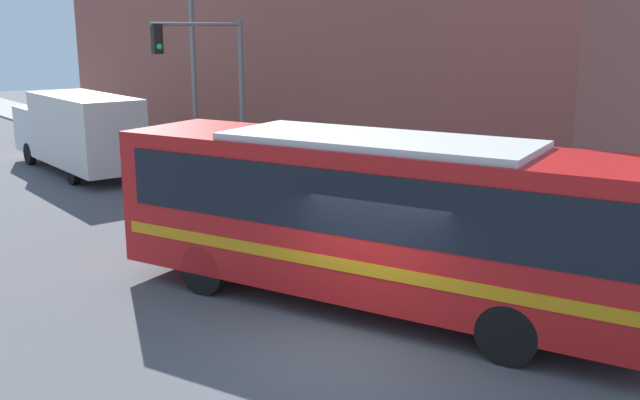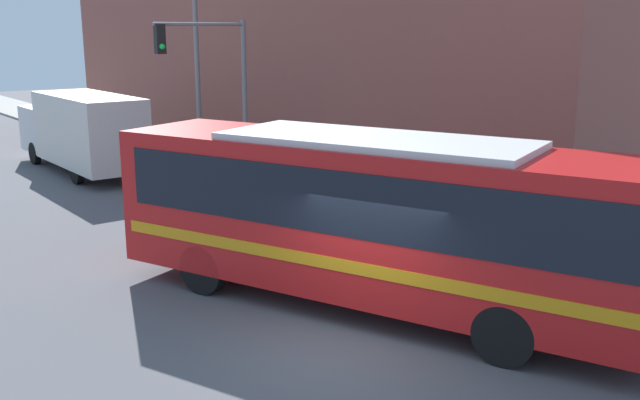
# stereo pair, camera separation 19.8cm
# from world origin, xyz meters

# --- Properties ---
(ground_plane) EXTENTS (120.00, 120.00, 0.00)m
(ground_plane) POSITION_xyz_m (0.00, 0.00, 0.00)
(ground_plane) COLOR #515156
(sidewalk) EXTENTS (3.37, 70.00, 0.12)m
(sidewalk) POSITION_xyz_m (6.19, 20.00, 0.06)
(sidewalk) COLOR gray
(sidewalk) RESTS_ON ground_plane
(building_facade) EXTENTS (6.00, 33.24, 11.58)m
(building_facade) POSITION_xyz_m (10.87, 17.62, 5.79)
(building_facade) COLOR brown
(building_facade) RESTS_ON ground_plane
(city_bus) EXTENTS (6.33, 11.11, 3.43)m
(city_bus) POSITION_xyz_m (1.44, 1.10, 1.98)
(city_bus) COLOR red
(city_bus) RESTS_ON ground_plane
(delivery_truck) EXTENTS (2.26, 8.49, 3.05)m
(delivery_truck) POSITION_xyz_m (1.85, 18.37, 1.66)
(delivery_truck) COLOR silver
(delivery_truck) RESTS_ON ground_plane
(fire_hydrant) EXTENTS (0.24, 0.33, 0.77)m
(fire_hydrant) POSITION_xyz_m (5.10, 2.78, 0.50)
(fire_hydrant) COLOR #999999
(fire_hydrant) RESTS_ON sidewalk
(traffic_light_pole) EXTENTS (3.28, 0.35, 5.60)m
(traffic_light_pole) POSITION_xyz_m (4.16, 11.90, 3.95)
(traffic_light_pole) COLOR slate
(traffic_light_pole) RESTS_ON sidewalk
(parking_meter) EXTENTS (0.14, 0.14, 1.23)m
(parking_meter) POSITION_xyz_m (5.10, 9.61, 0.96)
(parking_meter) COLOR slate
(parking_meter) RESTS_ON sidewalk
(street_lamp) EXTENTS (2.25, 0.28, 7.40)m
(street_lamp) POSITION_xyz_m (5.08, 15.37, 4.47)
(street_lamp) COLOR slate
(street_lamp) RESTS_ON sidewalk
(pedestrian_near_corner) EXTENTS (0.34, 0.34, 1.72)m
(pedestrian_near_corner) POSITION_xyz_m (6.73, 8.29, 1.00)
(pedestrian_near_corner) COLOR #47382D
(pedestrian_near_corner) RESTS_ON sidewalk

